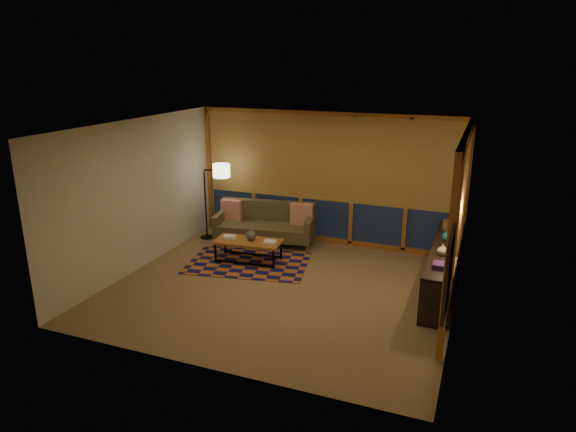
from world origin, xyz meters
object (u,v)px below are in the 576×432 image
(sofa, at_px, (265,224))
(floor_lamp, at_px, (205,201))
(bookshelf, at_px, (443,267))
(coffee_table, at_px, (248,251))

(sofa, relative_size, floor_lamp, 1.23)
(sofa, bearing_deg, bookshelf, -23.63)
(coffee_table, bearing_deg, floor_lamp, 142.34)
(bookshelf, bearing_deg, coffee_table, -177.94)
(coffee_table, xyz_separation_m, bookshelf, (3.52, 0.13, 0.16))
(sofa, relative_size, bookshelf, 0.68)
(sofa, xyz_separation_m, bookshelf, (3.64, -0.92, -0.04))
(floor_lamp, xyz_separation_m, bookshelf, (4.93, -0.76, -0.45))
(coffee_table, height_order, bookshelf, bookshelf)
(sofa, distance_m, coffee_table, 1.07)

